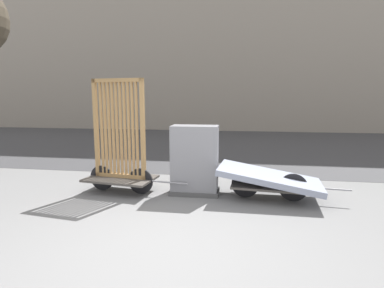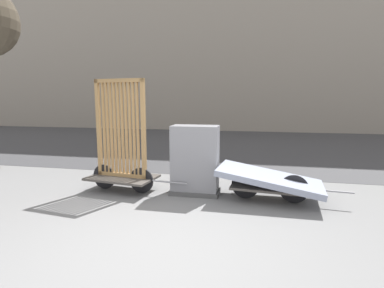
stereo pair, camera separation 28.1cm
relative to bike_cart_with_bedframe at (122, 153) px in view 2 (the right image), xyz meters
The scene contains 6 objects.
ground_plane 2.61m from the bike_cart_with_bedframe, 56.76° to the right, with size 60.00×60.00×0.00m, color slate.
road_strip 6.51m from the bike_cart_with_bedframe, 77.78° to the left, with size 56.00×9.80×0.01m.
building_facade 14.57m from the bike_cart_with_bedframe, 84.09° to the left, with size 48.00×4.00×13.42m.
bike_cart_with_bedframe is the anchor object (origin of this frame).
bike_cart_with_mattress 2.77m from the bike_cart_with_bedframe, ahead, with size 2.26×1.12×0.59m.
utility_cabinet 1.42m from the bike_cart_with_bedframe, ahead, with size 0.91×0.52×1.28m.
Camera 2 is at (1.09, -3.12, 1.77)m, focal length 28.00 mm.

